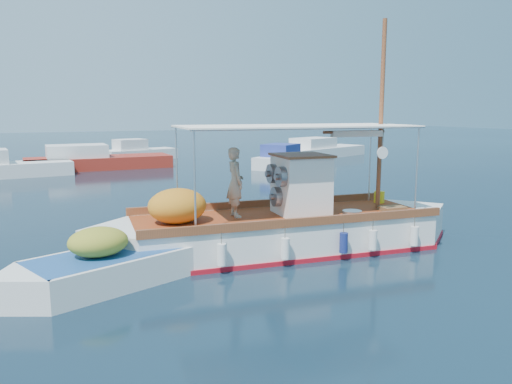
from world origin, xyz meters
name	(u,v)px	position (x,y,z in m)	size (l,w,h in m)	color
ground	(287,242)	(0.00, 0.00, 0.00)	(160.00, 160.00, 0.00)	black
fishing_caique	(280,229)	(-0.52, -0.60, 0.57)	(10.64, 3.65, 6.51)	white
dinghy	(129,265)	(-4.75, -1.29, 0.32)	(5.79, 3.22, 1.51)	white
bg_boat_n	(95,161)	(-2.92, 21.31, 0.49)	(9.13, 2.95, 1.80)	maroon
bg_boat_ne	(285,160)	(8.78, 17.01, 0.49)	(5.77, 5.05, 1.80)	silver
bg_boat_e	(321,151)	(14.85, 22.40, 0.49)	(8.90, 5.60, 1.80)	silver
bg_boat_far_n	(138,153)	(0.87, 26.33, 0.49)	(5.82, 3.33, 1.80)	silver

